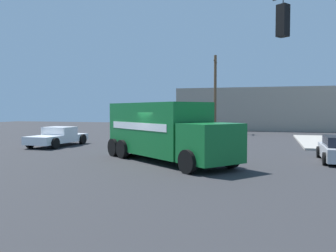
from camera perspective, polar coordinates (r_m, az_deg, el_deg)
name	(u,v)px	position (r m, az deg, el deg)	size (l,w,h in m)	color
ground_plane	(163,162)	(17.91, -0.77, -5.80)	(100.00, 100.00, 0.00)	#2B2B2D
delivery_truck	(164,131)	(17.94, -0.63, -0.80)	(8.05, 7.13, 2.99)	#146B2D
pickup_white	(58,136)	(26.71, -17.36, -1.55)	(2.35, 5.24, 1.38)	white
utility_pole	(215,93)	(39.29, 7.64, 5.29)	(0.30, 2.20, 8.61)	brown
building_backdrop	(256,109)	(46.92, 14.02, 2.65)	(19.73, 6.00, 5.37)	gray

